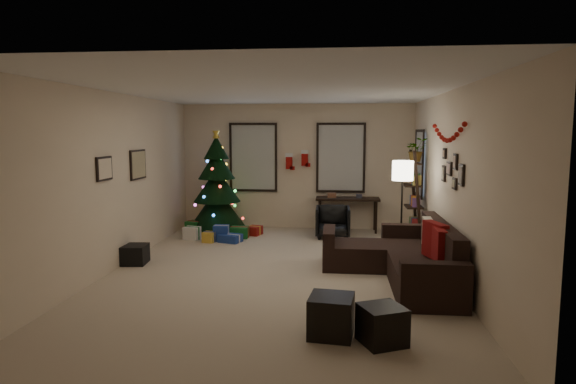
{
  "coord_description": "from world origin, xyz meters",
  "views": [
    {
      "loc": [
        0.88,
        -7.1,
        2.1
      ],
      "look_at": [
        0.1,
        0.6,
        1.15
      ],
      "focal_mm": 30.53,
      "sensor_mm": 36.0,
      "label": 1
    }
  ],
  "objects_px": {
    "desk": "(348,202)",
    "sofa": "(404,260)",
    "desk_chair": "(333,222)",
    "bookshelf": "(415,200)",
    "christmas_tree": "(217,189)"
  },
  "relations": [
    {
      "from": "desk",
      "to": "sofa",
      "type": "bearing_deg",
      "value": -77.15
    },
    {
      "from": "desk_chair",
      "to": "sofa",
      "type": "bearing_deg",
      "value": -69.2
    },
    {
      "from": "sofa",
      "to": "bookshelf",
      "type": "bearing_deg",
      "value": 77.82
    },
    {
      "from": "christmas_tree",
      "to": "sofa",
      "type": "height_order",
      "value": "christmas_tree"
    },
    {
      "from": "sofa",
      "to": "bookshelf",
      "type": "distance_m",
      "value": 2.17
    },
    {
      "from": "christmas_tree",
      "to": "desk_chair",
      "type": "distance_m",
      "value": 2.51
    },
    {
      "from": "sofa",
      "to": "desk_chair",
      "type": "relative_size",
      "value": 4.04
    },
    {
      "from": "desk_chair",
      "to": "desk",
      "type": "bearing_deg",
      "value": 63.93
    },
    {
      "from": "christmas_tree",
      "to": "desk_chair",
      "type": "relative_size",
      "value": 3.47
    },
    {
      "from": "desk",
      "to": "desk_chair",
      "type": "distance_m",
      "value": 0.79
    },
    {
      "from": "christmas_tree",
      "to": "desk_chair",
      "type": "bearing_deg",
      "value": -6.49
    },
    {
      "from": "sofa",
      "to": "desk",
      "type": "distance_m",
      "value": 3.41
    },
    {
      "from": "christmas_tree",
      "to": "desk",
      "type": "xyz_separation_m",
      "value": [
        2.72,
        0.37,
        -0.28
      ]
    },
    {
      "from": "christmas_tree",
      "to": "bookshelf",
      "type": "relative_size",
      "value": 1.24
    },
    {
      "from": "bookshelf",
      "to": "desk",
      "type": "bearing_deg",
      "value": 133.44
    }
  ]
}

